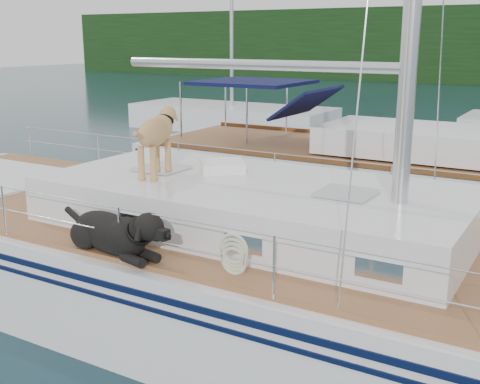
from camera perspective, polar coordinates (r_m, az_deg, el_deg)
The scene contains 4 objects.
ground at distance 8.32m, azimuth -3.73°, elevation -10.59°, with size 120.00×120.00×0.00m, color black.
main_sailboat at distance 8.01m, azimuth -3.32°, elevation -6.36°, with size 12.00×3.87×14.01m.
neighbor_sailboat at distance 13.41m, azimuth 13.66°, elevation 1.55°, with size 11.00×3.50×13.30m.
bg_boat_west at distance 23.85m, azimuth -0.77°, elevation 6.99°, with size 8.00×3.00×11.65m.
Camera 1 is at (4.28, -6.22, 3.51)m, focal length 45.00 mm.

